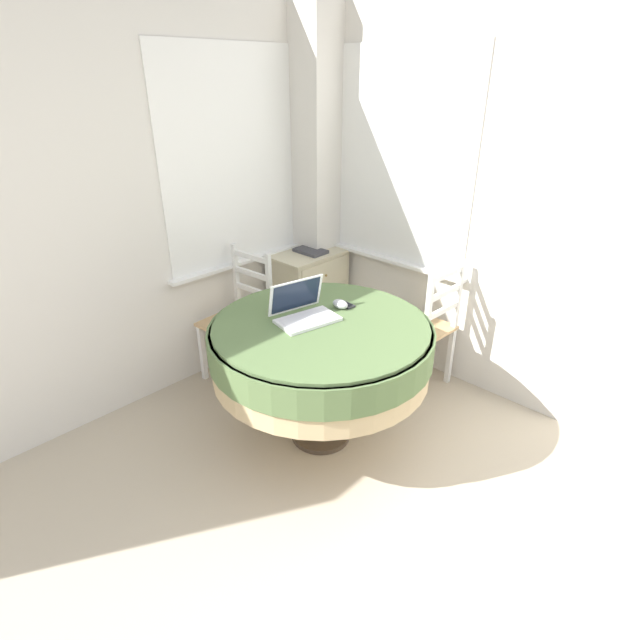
% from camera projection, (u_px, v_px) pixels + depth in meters
% --- Properties ---
extents(corner_room_shell, '(4.37, 4.57, 2.55)m').
position_uv_depth(corner_room_shell, '(331.00, 220.00, 2.80)').
color(corner_room_shell, silver).
rests_on(corner_room_shell, ground_plane).
extents(round_dining_table, '(1.26, 1.26, 0.78)m').
position_uv_depth(round_dining_table, '(321.00, 346.00, 2.81)').
color(round_dining_table, '#4C3D2D').
rests_on(round_dining_table, ground_plane).
extents(laptop, '(0.38, 0.31, 0.21)m').
position_uv_depth(laptop, '(303.00, 311.00, 2.78)').
color(laptop, white).
rests_on(laptop, round_dining_table).
extents(computer_mouse, '(0.07, 0.10, 0.05)m').
position_uv_depth(computer_mouse, '(340.00, 304.00, 2.91)').
color(computer_mouse, silver).
rests_on(computer_mouse, round_dining_table).
extents(cell_phone, '(0.07, 0.11, 0.01)m').
position_uv_depth(cell_phone, '(346.00, 305.00, 2.95)').
color(cell_phone, '#2D2D33').
rests_on(cell_phone, round_dining_table).
extents(dining_chair_near_back_window, '(0.45, 0.42, 0.93)m').
position_uv_depth(dining_chair_near_back_window, '(240.00, 319.00, 3.54)').
color(dining_chair_near_back_window, tan).
rests_on(dining_chair_near_back_window, ground_plane).
extents(dining_chair_near_right_window, '(0.41, 0.44, 0.93)m').
position_uv_depth(dining_chair_near_right_window, '(423.00, 328.00, 3.42)').
color(dining_chair_near_right_window, tan).
rests_on(dining_chair_near_right_window, ground_plane).
extents(corner_cabinet, '(0.59, 0.40, 0.77)m').
position_uv_depth(corner_cabinet, '(309.00, 297.00, 4.05)').
color(corner_cabinet, beige).
rests_on(corner_cabinet, ground_plane).
extents(book_on_cabinet, '(0.16, 0.24, 0.02)m').
position_uv_depth(book_on_cabinet, '(311.00, 251.00, 3.87)').
color(book_on_cabinet, '#3F3F44').
rests_on(book_on_cabinet, corner_cabinet).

